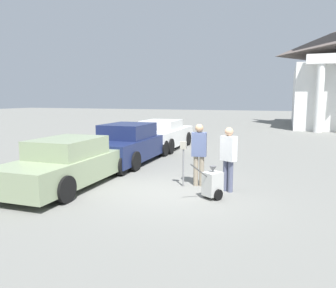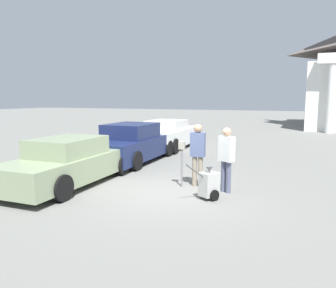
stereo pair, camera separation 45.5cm
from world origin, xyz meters
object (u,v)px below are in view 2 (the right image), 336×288
(parked_car_sage, at_px, (71,162))
(parked_car_white, at_px, (168,135))
(parked_car_navy, at_px, (133,144))
(person_worker, at_px, (198,151))
(parking_meter, at_px, (182,155))
(equipment_cart, at_px, (209,184))
(person_supervisor, at_px, (226,156))

(parked_car_sage, distance_m, parked_car_white, 7.48)
(parked_car_navy, distance_m, person_worker, 4.41)
(parking_meter, xyz_separation_m, equipment_cart, (1.04, -0.84, -0.53))
(parked_car_white, relative_size, person_worker, 2.66)
(parked_car_sage, relative_size, equipment_cart, 4.92)
(parked_car_white, distance_m, parking_meter, 7.23)
(parked_car_white, bearing_deg, parking_meter, -65.29)
(parked_car_navy, xyz_separation_m, parking_meter, (3.13, -2.85, 0.21))
(parked_car_sage, height_order, person_worker, person_worker)
(equipment_cart, bearing_deg, person_supervisor, 103.16)
(parking_meter, distance_m, equipment_cart, 1.44)
(person_worker, bearing_deg, parking_meter, 22.20)
(parked_car_white, distance_m, person_worker, 7.22)
(parked_car_white, relative_size, person_supervisor, 2.73)
(person_worker, bearing_deg, equipment_cart, 113.12)
(parked_car_sage, bearing_deg, parked_car_white, 89.06)
(person_worker, height_order, person_supervisor, person_worker)
(parking_meter, xyz_separation_m, person_worker, (0.40, 0.23, 0.12))
(parked_car_sage, height_order, parked_car_navy, parked_car_navy)
(parked_car_sage, bearing_deg, parked_car_navy, 89.06)
(parked_car_navy, height_order, parked_car_white, parked_car_navy)
(parked_car_white, bearing_deg, parked_car_navy, -90.94)
(equipment_cart, bearing_deg, person_worker, 152.58)
(parked_car_sage, height_order, person_supervisor, person_supervisor)
(equipment_cart, bearing_deg, parked_car_sage, -146.63)
(parked_car_navy, bearing_deg, equipment_cart, -42.45)
(parked_car_navy, distance_m, parking_meter, 4.24)
(parked_car_sage, distance_m, parking_meter, 3.29)
(parked_car_sage, relative_size, parked_car_white, 1.02)
(person_worker, distance_m, equipment_cart, 1.41)
(parking_meter, bearing_deg, equipment_cart, -38.95)
(parked_car_white, relative_size, equipment_cart, 4.83)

